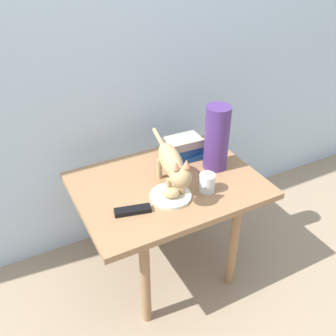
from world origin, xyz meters
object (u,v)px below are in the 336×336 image
at_px(cat, 172,165).
at_px(green_vase, 217,138).
at_px(bread_roll, 170,192).
at_px(tv_remote, 133,210).
at_px(book_stack, 182,148).
at_px(side_table, 168,195).
at_px(plate, 171,196).
at_px(candle_jar, 207,184).

relative_size(cat, green_vase, 1.50).
xyz_separation_m(bread_roll, tv_remote, (-0.18, -0.00, -0.03)).
xyz_separation_m(bread_roll, book_stack, (0.21, 0.27, 0.02)).
distance_m(side_table, bread_roll, 0.17).
xyz_separation_m(plate, bread_roll, (-0.01, -0.01, 0.03)).
xyz_separation_m(book_stack, tv_remote, (-0.39, -0.28, -0.04)).
bearing_deg(bread_roll, cat, 56.00).
bearing_deg(tv_remote, green_vase, 28.80).
xyz_separation_m(side_table, tv_remote, (-0.23, -0.12, 0.08)).
height_order(plate, book_stack, book_stack).
height_order(book_stack, candle_jar, book_stack).
bearing_deg(bread_roll, side_table, 66.93).
bearing_deg(green_vase, candle_jar, -133.41).
bearing_deg(green_vase, bread_roll, -157.65).
xyz_separation_m(side_table, plate, (-0.04, -0.10, 0.08)).
height_order(side_table, cat, cat).
height_order(cat, green_vase, green_vase).
bearing_deg(plate, cat, 55.51).
height_order(bread_roll, book_stack, book_stack).
bearing_deg(tv_remote, cat, 29.69).
distance_m(bread_roll, book_stack, 0.35).
relative_size(side_table, plate, 4.63).
relative_size(cat, tv_remote, 3.15).
bearing_deg(cat, tv_remote, -163.94).
bearing_deg(book_stack, side_table, -135.92).
distance_m(side_table, cat, 0.21).
bearing_deg(tv_remote, book_stack, 49.04).
xyz_separation_m(bread_roll, cat, (0.04, 0.06, 0.09)).
bearing_deg(green_vase, plate, -159.20).
bearing_deg(plate, candle_jar, -11.48).
bearing_deg(cat, candle_jar, -30.56).
height_order(cat, tv_remote, cat).
height_order(side_table, plate, plate).
bearing_deg(book_stack, candle_jar, -98.10).
xyz_separation_m(plate, green_vase, (0.30, 0.12, 0.15)).
relative_size(bread_roll, candle_jar, 0.94).
relative_size(side_table, tv_remote, 5.57).
distance_m(cat, book_stack, 0.29).
relative_size(plate, cat, 0.38).
distance_m(book_stack, candle_jar, 0.30).
bearing_deg(book_stack, green_vase, -55.74).
bearing_deg(candle_jar, tv_remote, 177.40).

